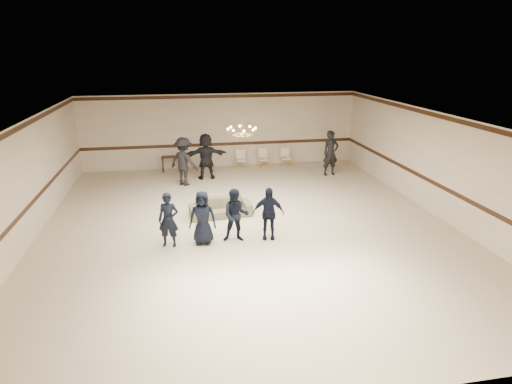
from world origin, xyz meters
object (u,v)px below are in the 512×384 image
(settee, at_px, (221,207))
(adult_left, at_px, (184,162))
(boy_c, at_px, (236,215))
(banquet_chair_right, at_px, (286,158))
(boy_b, at_px, (203,218))
(adult_right, at_px, (331,153))
(boy_d, at_px, (268,213))
(banquet_chair_left, at_px, (241,160))
(console_table, at_px, (171,164))
(banquet_chair_mid, at_px, (264,159))
(adult_mid, at_px, (206,156))
(chandelier, at_px, (242,124))
(boy_a, at_px, (168,220))

(settee, distance_m, adult_left, 3.71)
(boy_c, relative_size, banquet_chair_right, 1.76)
(boy_b, bearing_deg, adult_right, 55.30)
(boy_d, bearing_deg, banquet_chair_left, 98.69)
(boy_d, relative_size, adult_left, 0.80)
(adult_left, relative_size, console_table, 2.33)
(boy_b, relative_size, settee, 0.77)
(adult_left, bearing_deg, settee, 143.67)
(boy_d, bearing_deg, banquet_chair_mid, 90.94)
(settee, distance_m, adult_right, 6.30)
(boy_c, height_order, adult_mid, adult_mid)
(boy_b, xyz_separation_m, boy_d, (1.80, 0.00, 0.00))
(settee, bearing_deg, banquet_chair_mid, 59.92)
(adult_mid, relative_size, adult_right, 1.00)
(settee, relative_size, banquet_chair_right, 2.30)
(adult_right, bearing_deg, chandelier, -147.14)
(settee, bearing_deg, adult_mid, 86.41)
(adult_right, height_order, banquet_chair_mid, adult_right)
(boy_d, relative_size, console_table, 1.86)
(adult_left, distance_m, console_table, 2.19)
(banquet_chair_mid, bearing_deg, adult_right, -28.50)
(boy_c, xyz_separation_m, console_table, (-1.75, 7.49, -0.41))
(settee, bearing_deg, boy_b, -114.49)
(adult_mid, height_order, adult_right, same)
(adult_mid, distance_m, banquet_chair_mid, 2.88)
(chandelier, bearing_deg, adult_mid, 101.44)
(chandelier, xyz_separation_m, adult_right, (4.26, 3.74, -1.94))
(boy_d, xyz_separation_m, banquet_chair_left, (0.35, 7.29, -0.32))
(boy_a, height_order, boy_b, same)
(banquet_chair_left, bearing_deg, settee, -102.87)
(adult_mid, bearing_deg, console_table, -45.19)
(boy_a, bearing_deg, chandelier, 53.69)
(banquet_chair_right, bearing_deg, settee, -119.81)
(boy_a, bearing_deg, adult_right, 53.75)
(adult_right, bearing_deg, banquet_chair_left, 147.87)
(adult_left, height_order, console_table, adult_left)
(adult_left, distance_m, adult_right, 6.01)
(chandelier, bearing_deg, boy_c, -103.79)
(boy_b, distance_m, adult_left, 5.46)
(boy_a, distance_m, boy_c, 1.80)
(banquet_chair_left, bearing_deg, boy_a, -110.18)
(boy_b, relative_size, boy_c, 1.00)
(adult_left, height_order, banquet_chair_mid, adult_left)
(boy_d, relative_size, settee, 0.77)
(chandelier, relative_size, boy_d, 0.63)
(chandelier, xyz_separation_m, boy_b, (-1.39, -2.00, -2.13))
(settee, bearing_deg, banquet_chair_right, 51.73)
(chandelier, height_order, banquet_chair_left, chandelier)
(chandelier, distance_m, boy_c, 2.97)
(boy_c, height_order, banquet_chair_left, boy_c)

